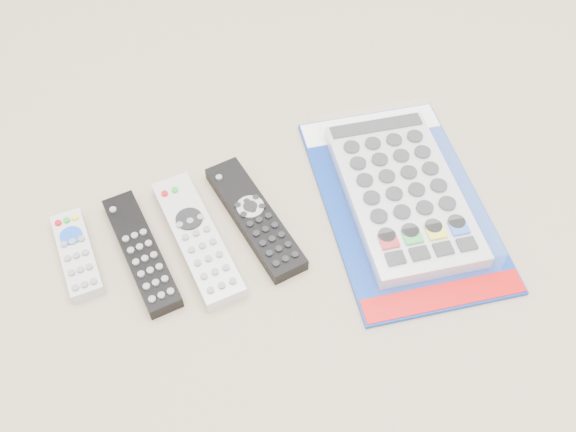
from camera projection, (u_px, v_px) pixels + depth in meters
name	position (u px, v px, depth m)	size (l,w,h in m)	color
remote_small_grey	(77.00, 254.00, 0.81)	(0.04, 0.13, 0.02)	#AFAFB1
remote_slim_black	(141.00, 252.00, 0.81)	(0.05, 0.19, 0.02)	black
remote_silver_dvd	(197.00, 238.00, 0.82)	(0.06, 0.21, 0.02)	silver
remote_large_black	(255.00, 218.00, 0.85)	(0.07, 0.21, 0.02)	black
jumbo_remote_packaged	(402.00, 191.00, 0.86)	(0.27, 0.37, 0.05)	navy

